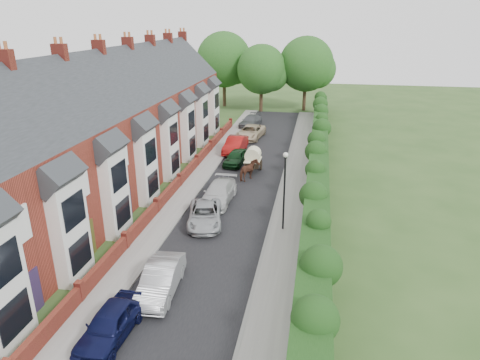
% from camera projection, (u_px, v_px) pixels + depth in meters
% --- Properties ---
extents(ground, '(140.00, 140.00, 0.00)m').
position_uv_depth(ground, '(216.00, 258.00, 23.98)').
color(ground, '#2D4C1E').
rests_on(ground, ground).
extents(road, '(6.00, 58.00, 0.02)m').
position_uv_depth(road, '(242.00, 186.00, 34.16)').
color(road, black).
rests_on(road, ground).
extents(pavement_hedge_side, '(2.20, 58.00, 0.12)m').
position_uv_depth(pavement_hedge_side, '(293.00, 189.00, 33.45)').
color(pavement_hedge_side, gray).
rests_on(pavement_hedge_side, ground).
extents(pavement_house_side, '(1.70, 58.00, 0.12)m').
position_uv_depth(pavement_house_side, '(195.00, 182.00, 34.80)').
color(pavement_house_side, gray).
rests_on(pavement_house_side, ground).
extents(kerb_hedge_side, '(0.18, 58.00, 0.13)m').
position_uv_depth(kerb_hedge_side, '(280.00, 188.00, 33.62)').
color(kerb_hedge_side, gray).
rests_on(kerb_hedge_side, ground).
extents(kerb_house_side, '(0.18, 58.00, 0.13)m').
position_uv_depth(kerb_house_side, '(205.00, 183.00, 34.67)').
color(kerb_house_side, gray).
rests_on(kerb_house_side, ground).
extents(hedge, '(2.10, 58.00, 2.85)m').
position_uv_depth(hedge, '(318.00, 172.00, 32.59)').
color(hedge, black).
rests_on(hedge, ground).
extents(terrace_row, '(9.05, 40.50, 11.50)m').
position_uv_depth(terrace_row, '(109.00, 129.00, 33.41)').
color(terrace_row, '#9C3727').
rests_on(terrace_row, ground).
extents(garden_wall_row, '(0.35, 40.35, 1.10)m').
position_uv_depth(garden_wall_row, '(180.00, 181.00, 33.91)').
color(garden_wall_row, maroon).
rests_on(garden_wall_row, ground).
extents(lamppost, '(0.32, 0.32, 5.16)m').
position_uv_depth(lamppost, '(285.00, 182.00, 25.90)').
color(lamppost, black).
rests_on(lamppost, ground).
extents(tree_far_left, '(7.14, 6.80, 9.29)m').
position_uv_depth(tree_far_left, '(264.00, 71.00, 59.21)').
color(tree_far_left, '#332316').
rests_on(tree_far_left, ground).
extents(tree_far_right, '(7.98, 7.60, 10.31)m').
position_uv_depth(tree_far_right, '(309.00, 65.00, 59.80)').
color(tree_far_right, '#332316').
rests_on(tree_far_right, ground).
extents(tree_far_back, '(8.40, 8.00, 10.82)m').
position_uv_depth(tree_far_back, '(227.00, 61.00, 62.66)').
color(tree_far_back, '#332316').
rests_on(tree_far_back, ground).
extents(car_navy, '(1.81, 4.12, 1.38)m').
position_uv_depth(car_navy, '(110.00, 324.00, 17.78)').
color(car_navy, '#0B0E33').
rests_on(car_navy, ground).
extents(car_silver_a, '(1.83, 4.47, 1.44)m').
position_uv_depth(car_silver_a, '(161.00, 280.00, 20.73)').
color(car_silver_a, '#A0A0A5').
rests_on(car_silver_a, ground).
extents(car_silver_b, '(3.07, 4.93, 1.27)m').
position_uv_depth(car_silver_b, '(205.00, 215.00, 27.73)').
color(car_silver_b, '#A4A8AB').
rests_on(car_silver_b, ground).
extents(car_white, '(2.13, 4.92, 1.41)m').
position_uv_depth(car_white, '(219.00, 193.00, 30.99)').
color(car_white, silver).
rests_on(car_white, ground).
extents(car_green, '(2.14, 4.14, 1.35)m').
position_uv_depth(car_green, '(236.00, 157.00, 38.96)').
color(car_green, black).
rests_on(car_green, ground).
extents(car_red, '(1.92, 4.79, 1.55)m').
position_uv_depth(car_red, '(235.00, 145.00, 42.48)').
color(car_red, maroon).
rests_on(car_red, ground).
extents(car_beige, '(3.04, 5.45, 1.44)m').
position_uv_depth(car_beige, '(251.00, 132.00, 47.34)').
color(car_beige, '#C5AF8E').
rests_on(car_beige, ground).
extents(car_grey, '(2.67, 4.88, 1.34)m').
position_uv_depth(car_grey, '(251.00, 121.00, 52.56)').
color(car_grey, '#4F5356').
rests_on(car_grey, ground).
extents(horse, '(1.63, 2.18, 1.67)m').
position_uv_depth(horse, '(249.00, 171.00, 35.08)').
color(horse, '#522C1E').
rests_on(horse, ground).
extents(horse_cart, '(1.38, 3.05, 2.20)m').
position_uv_depth(horse_cart, '(253.00, 158.00, 36.90)').
color(horse_cart, black).
rests_on(horse_cart, ground).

